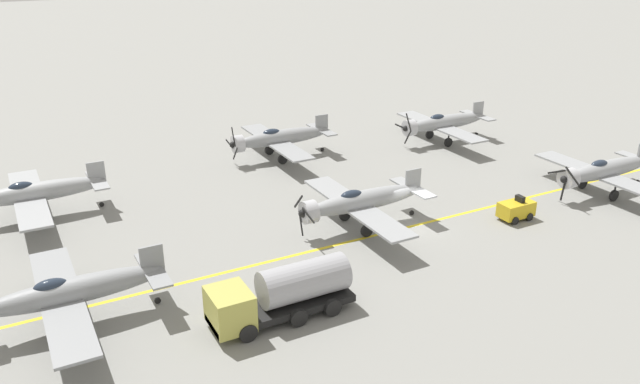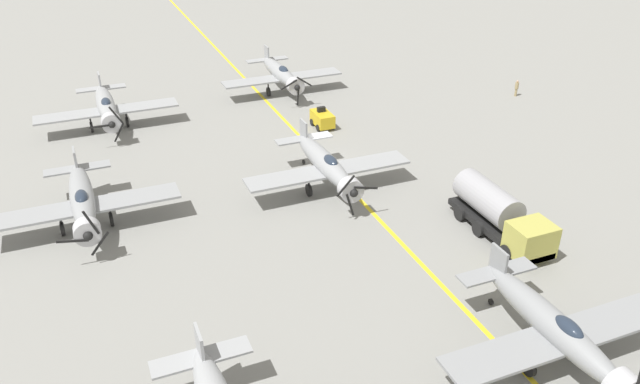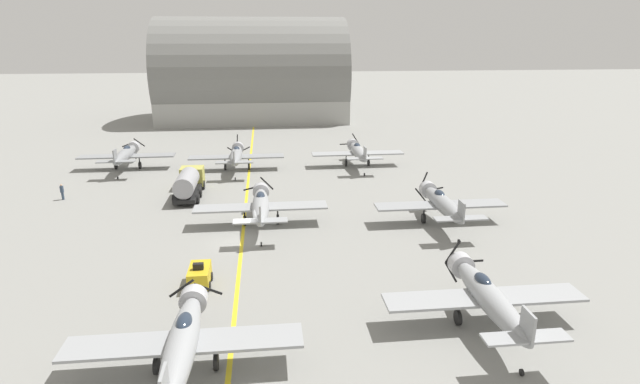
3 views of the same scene
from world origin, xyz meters
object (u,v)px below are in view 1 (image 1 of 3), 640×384
(airplane_far_right, at_px, (33,193))
(airplane_near_center, at_px, (604,170))
(airplane_near_right, at_px, (443,123))
(airplane_far_center, at_px, (67,293))
(airplane_mid_right, at_px, (279,138))
(tow_tractor, at_px, (516,209))
(fuel_tanker, at_px, (281,293))
(airplane_mid_center, at_px, (360,201))

(airplane_far_right, bearing_deg, airplane_near_center, -116.15)
(airplane_near_right, height_order, airplane_far_center, airplane_far_center)
(airplane_far_center, bearing_deg, airplane_mid_right, -50.92)
(tow_tractor, bearing_deg, airplane_far_center, 88.07)
(airplane_mid_right, distance_m, airplane_far_center, 28.71)
(airplane_mid_right, height_order, airplane_far_center, airplane_far_center)
(airplane_near_center, bearing_deg, airplane_mid_right, 29.90)
(airplane_near_right, xyz_separation_m, airplane_far_right, (-0.69, 37.95, 0.00))
(airplane_near_right, relative_size, airplane_far_right, 1.00)
(airplane_far_center, height_order, airplane_far_right, airplane_far_center)
(fuel_tanker, relative_size, tow_tractor, 3.08)
(airplane_near_right, relative_size, airplane_mid_right, 1.00)
(airplane_near_right, xyz_separation_m, airplane_mid_right, (3.11, 16.61, 0.00))
(airplane_mid_center, bearing_deg, airplane_near_center, -109.76)
(airplane_far_right, height_order, airplane_mid_center, same)
(fuel_tanker, bearing_deg, airplane_far_center, 65.86)
(airplane_far_right, height_order, fuel_tanker, airplane_far_right)
(fuel_tanker, bearing_deg, airplane_mid_right, -24.40)
(airplane_far_right, distance_m, fuel_tanker, 22.79)
(tow_tractor, bearing_deg, airplane_mid_right, 25.14)
(airplane_mid_right, distance_m, airplane_mid_center, 16.38)
(airplane_near_center, xyz_separation_m, fuel_tanker, (-3.94, 30.21, -0.50))
(airplane_mid_right, height_order, airplane_mid_center, airplane_mid_right)
(airplane_near_right, bearing_deg, fuel_tanker, 142.78)
(airplane_near_center, distance_m, fuel_tanker, 30.47)
(airplane_far_right, xyz_separation_m, tow_tractor, (-16.74, -30.97, -1.22))
(airplane_far_center, bearing_deg, tow_tractor, -95.60)
(airplane_far_right, bearing_deg, tow_tractor, -122.66)
(airplane_far_right, relative_size, fuel_tanker, 1.50)
(airplane_mid_right, xyz_separation_m, airplane_near_center, (-20.11, -19.30, 0.00))
(fuel_tanker, bearing_deg, tow_tractor, -80.27)
(airplane_far_center, xyz_separation_m, tow_tractor, (-1.04, -30.72, -1.22))
(airplane_far_center, relative_size, airplane_far_right, 1.00)
(airplane_mid_right, xyz_separation_m, airplane_mid_center, (-16.34, 1.21, 0.00))
(airplane_near_right, xyz_separation_m, airplane_far_center, (-16.39, 37.69, 0.00))
(airplane_near_right, distance_m, tow_tractor, 18.81)
(airplane_near_right, relative_size, fuel_tanker, 1.50)
(airplane_near_right, height_order, tow_tractor, airplane_near_right)
(airplane_far_right, distance_m, airplane_mid_center, 23.72)
(airplane_mid_center, xyz_separation_m, fuel_tanker, (-7.71, 9.70, -0.50))
(airplane_mid_center, relative_size, fuel_tanker, 1.50)
(airplane_mid_right, bearing_deg, airplane_far_right, 84.21)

